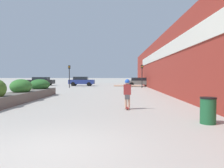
# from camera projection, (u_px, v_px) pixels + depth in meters

# --- Properties ---
(ground_plane) EXTENTS (300.00, 300.00, 0.00)m
(ground_plane) POSITION_uv_depth(u_px,v_px,m) (49.00, 151.00, 4.84)
(ground_plane) COLOR #ADA89E
(building_wall_right) EXTENTS (0.67, 48.66, 5.68)m
(building_wall_right) POSITION_uv_depth(u_px,v_px,m) (161.00, 65.00, 23.36)
(building_wall_right) COLOR maroon
(building_wall_right) RESTS_ON ground_plane
(planter_box) EXTENTS (1.60, 10.24, 1.51)m
(planter_box) POSITION_uv_depth(u_px,v_px,m) (24.00, 92.00, 14.70)
(planter_box) COLOR #605B54
(planter_box) RESTS_ON ground_plane
(skateboard) EXTENTS (0.22, 0.57, 0.09)m
(skateboard) POSITION_uv_depth(u_px,v_px,m) (127.00, 108.00, 10.76)
(skateboard) COLOR maroon
(skateboard) RESTS_ON ground_plane
(skateboarder) EXTENTS (1.31, 0.24, 1.40)m
(skateboarder) POSITION_uv_depth(u_px,v_px,m) (127.00, 90.00, 10.73)
(skateboarder) COLOR tan
(skateboarder) RESTS_ON skateboard
(trash_bin) EXTENTS (0.55, 0.55, 0.92)m
(trash_bin) POSITION_uv_depth(u_px,v_px,m) (208.00, 110.00, 7.54)
(trash_bin) COLOR #1E5B33
(trash_bin) RESTS_ON ground_plane
(car_leftmost) EXTENTS (4.67, 1.85, 1.43)m
(car_leftmost) POSITION_uv_depth(u_px,v_px,m) (40.00, 81.00, 36.85)
(car_leftmost) COLOR black
(car_leftmost) RESTS_ON ground_plane
(car_center_left) EXTENTS (4.11, 1.84, 1.50)m
(car_center_left) POSITION_uv_depth(u_px,v_px,m) (82.00, 81.00, 35.58)
(car_center_left) COLOR navy
(car_center_left) RESTS_ON ground_plane
(car_center_right) EXTENTS (4.61, 2.03, 1.59)m
(car_center_right) POSITION_uv_depth(u_px,v_px,m) (197.00, 81.00, 34.31)
(car_center_right) COLOR silver
(car_center_right) RESTS_ON ground_plane
(car_rightmost) EXTENTS (4.66, 1.96, 1.38)m
(car_rightmost) POSITION_uv_depth(u_px,v_px,m) (140.00, 82.00, 33.49)
(car_rightmost) COLOR slate
(car_rightmost) RESTS_ON ground_plane
(traffic_light_left) EXTENTS (0.28, 0.30, 3.07)m
(traffic_light_left) POSITION_uv_depth(u_px,v_px,m) (69.00, 72.00, 29.68)
(traffic_light_left) COLOR black
(traffic_light_left) RESTS_ON ground_plane
(traffic_light_right) EXTENTS (0.28, 0.30, 3.11)m
(traffic_light_right) POSITION_uv_depth(u_px,v_px,m) (142.00, 72.00, 29.18)
(traffic_light_right) COLOR black
(traffic_light_right) RESTS_ON ground_plane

